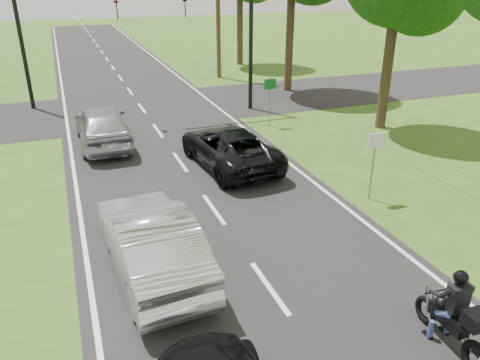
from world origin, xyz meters
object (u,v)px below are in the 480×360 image
(motorcycle_rider, at_px, (455,319))
(dark_suv, at_px, (229,147))
(sign_white, at_px, (375,150))
(traffic_signal, at_px, (214,25))
(silver_suv, at_px, (102,125))
(silver_sedan, at_px, (151,240))
(sign_green, at_px, (270,91))

(motorcycle_rider, height_order, dark_suv, motorcycle_rider)
(motorcycle_rider, height_order, sign_white, sign_white)
(motorcycle_rider, bearing_deg, traffic_signal, 90.00)
(motorcycle_rider, height_order, silver_suv, silver_suv)
(silver_sedan, bearing_deg, motorcycle_rider, 133.02)
(traffic_signal, distance_m, sign_white, 11.39)
(dark_suv, bearing_deg, motorcycle_rider, 89.53)
(silver_sedan, bearing_deg, dark_suv, -128.47)
(silver_sedan, xyz_separation_m, sign_white, (6.96, 1.40, 0.79))
(traffic_signal, distance_m, sign_green, 4.24)
(motorcycle_rider, relative_size, dark_suv, 0.39)
(traffic_signal, bearing_deg, dark_suv, -104.19)
(traffic_signal, height_order, sign_white, traffic_signal)
(silver_suv, height_order, sign_green, sign_green)
(traffic_signal, bearing_deg, motorcycle_rider, -93.21)
(sign_green, bearing_deg, motorcycle_rider, -100.29)
(traffic_signal, relative_size, sign_green, 3.00)
(dark_suv, height_order, sign_white, sign_white)
(silver_sedan, xyz_separation_m, sign_green, (7.16, 9.40, 0.79))
(silver_sedan, xyz_separation_m, silver_suv, (-0.12, 9.41, 0.02))
(dark_suv, bearing_deg, sign_white, 121.83)
(silver_sedan, xyz_separation_m, traffic_signal, (5.60, 12.42, 3.32))
(silver_sedan, bearing_deg, sign_green, -130.89)
(sign_white, bearing_deg, motorcycle_rider, -111.66)
(silver_suv, distance_m, sign_white, 10.72)
(silver_suv, height_order, sign_white, sign_white)
(silver_suv, bearing_deg, traffic_signal, -152.72)
(dark_suv, distance_m, silver_suv, 5.56)
(silver_sedan, height_order, sign_green, sign_green)
(sign_white, height_order, sign_green, same)
(traffic_signal, height_order, sign_green, traffic_signal)
(silver_sedan, distance_m, sign_white, 7.14)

